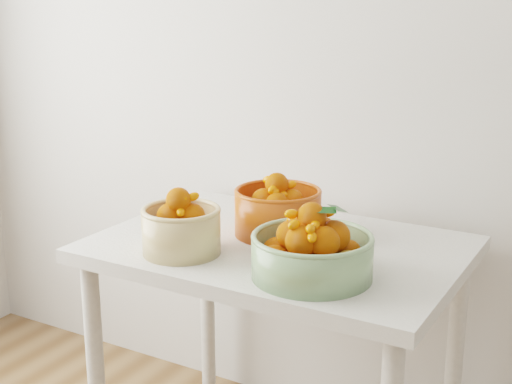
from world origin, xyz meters
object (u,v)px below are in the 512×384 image
bowl_orange (277,210)px  bowl_cream (181,228)px  table (279,275)px  bowl_green (312,252)px

bowl_orange → bowl_cream: bearing=-119.2°
table → bowl_orange: bearing=121.9°
table → bowl_cream: size_ratio=3.66×
table → bowl_cream: bowl_cream is taller
table → bowl_green: 0.31m
table → bowl_orange: (-0.04, 0.06, 0.17)m
table → bowl_cream: 0.32m
bowl_cream → bowl_green: (0.38, 0.02, -0.00)m
bowl_cream → bowl_orange: 0.30m
table → bowl_orange: size_ratio=3.77×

